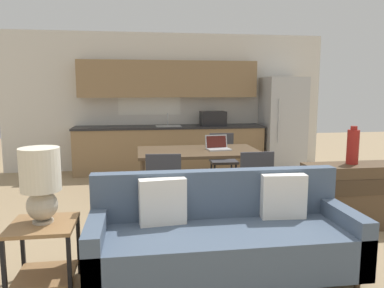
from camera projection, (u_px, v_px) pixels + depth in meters
The scene contains 14 objects.
ground_plane at pixel (215, 280), 3.18m from camera, with size 20.00×20.00×0.00m, color #9E8460.
wall_back at pixel (168, 102), 7.52m from camera, with size 6.40×0.07×2.70m.
kitchen_counter at pixel (170, 129), 7.30m from camera, with size 3.66×0.65×2.15m.
refrigerator at pixel (282, 124), 7.50m from camera, with size 0.77×0.77×1.84m.
dining_table at pixel (198, 154), 5.22m from camera, with size 1.67×0.98×0.76m.
couch at pixel (223, 237), 3.21m from camera, with size 2.23×0.80×0.88m.
side_table at pixel (44, 245), 2.98m from camera, with size 0.50×0.50×0.56m.
table_lamp at pixel (41, 181), 2.92m from camera, with size 0.31×0.31×0.60m.
credenza at pixel (352, 196), 4.36m from camera, with size 1.13×0.42×0.75m.
vase at pixel (353, 146), 4.31m from camera, with size 0.13×0.13×0.44m.
dining_chair_near_right at pixel (253, 182), 4.51m from camera, with size 0.42×0.42×0.89m.
dining_chair_far_right at pixel (223, 157), 6.11m from camera, with size 0.44×0.44×0.89m.
dining_chair_near_left at pixel (164, 184), 4.37m from camera, with size 0.46×0.46×0.89m.
laptop at pixel (218, 146), 5.28m from camera, with size 0.35×0.29×0.20m.
Camera 1 is at (-0.64, -2.92, 1.61)m, focal length 35.00 mm.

